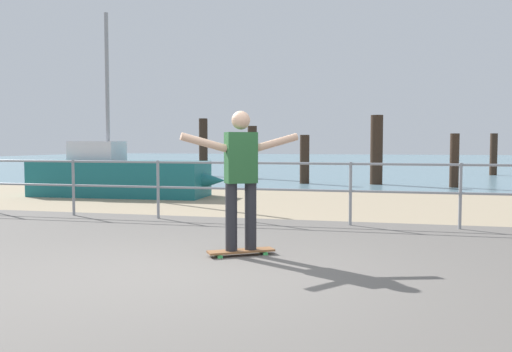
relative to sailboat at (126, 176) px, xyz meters
The scene contains 13 objects.
ground_plane 9.36m from the sailboat, 60.84° to the right, with size 24.00×10.00×0.04m, color #605B56.
beach_strip 4.59m from the sailboat, ahead, with size 24.00×6.00×0.04m, color tan.
sea_surface 28.21m from the sailboat, 80.71° to the left, with size 72.00×50.00×0.04m, color slate.
railing_fence 4.34m from the sailboat, 55.30° to the right, with size 13.52×0.05×1.05m.
sailboat is the anchor object (origin of this frame).
skateboard 7.88m from the sailboat, 52.98° to the right, with size 0.78×0.60×0.08m.
skateboarder 7.88m from the sailboat, 52.98° to the right, with size 1.27×0.85×1.65m.
groyne_post_0 8.54m from the sailboat, 96.05° to the left, with size 0.35×0.35×2.35m, color #332319.
groyne_post_1 7.57m from the sailboat, 79.22° to the left, with size 0.35×0.35×2.00m, color #332319.
groyne_post_2 6.51m from the sailboat, 55.07° to the left, with size 0.31×0.31×1.63m, color #332319.
groyne_post_3 8.23m from the sailboat, 42.66° to the left, with size 0.40×0.40×2.26m, color #332319.
groyne_post_4 9.66m from the sailboat, 30.17° to the left, with size 0.27×0.27×1.64m, color #332319.
groyne_post_5 15.95m from the sailboat, 48.06° to the left, with size 0.30×0.30×1.76m, color #332319.
Camera 1 is at (1.88, -5.30, 1.36)m, focal length 38.17 mm.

